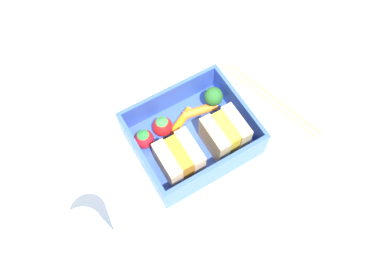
{
  "coord_description": "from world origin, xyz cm",
  "views": [
    {
      "loc": [
        12.19,
        20.44,
        51.58
      ],
      "look_at": [
        0.0,
        0.0,
        2.7
      ],
      "focal_mm": 35.0,
      "sensor_mm": 36.0,
      "label": 1
    }
  ],
  "objects_px": {
    "chopstick_pair": "(271,97)",
    "drinking_glass": "(90,237)",
    "sandwich_center_left": "(179,159)",
    "folded_napkin": "(126,69)",
    "carrot_stick_far_left": "(181,121)",
    "strawberry_left": "(144,139)",
    "sandwich_left": "(225,134)",
    "strawberry_far_left": "(163,126)",
    "broccoli_floret": "(213,97)",
    "carrot_stick_left": "(200,110)"
  },
  "relations": [
    {
      "from": "broccoli_floret",
      "to": "strawberry_left",
      "type": "height_order",
      "value": "broccoli_floret"
    },
    {
      "from": "chopstick_pair",
      "to": "strawberry_far_left",
      "type": "bearing_deg",
      "value": -9.85
    },
    {
      "from": "sandwich_center_left",
      "to": "carrot_stick_far_left",
      "type": "xyz_separation_m",
      "value": [
        -0.04,
        -0.06,
        -0.02
      ]
    },
    {
      "from": "sandwich_center_left",
      "to": "folded_napkin",
      "type": "xyz_separation_m",
      "value": [
        -0.01,
        -0.2,
        -0.04
      ]
    },
    {
      "from": "carrot_stick_left",
      "to": "strawberry_far_left",
      "type": "relative_size",
      "value": 1.5
    },
    {
      "from": "carrot_stick_left",
      "to": "strawberry_far_left",
      "type": "height_order",
      "value": "strawberry_far_left"
    },
    {
      "from": "chopstick_pair",
      "to": "drinking_glass",
      "type": "bearing_deg",
      "value": 11.08
    },
    {
      "from": "strawberry_far_left",
      "to": "chopstick_pair",
      "type": "xyz_separation_m",
      "value": [
        -0.18,
        0.03,
        -0.02
      ]
    },
    {
      "from": "sandwich_center_left",
      "to": "drinking_glass",
      "type": "height_order",
      "value": "drinking_glass"
    },
    {
      "from": "drinking_glass",
      "to": "folded_napkin",
      "type": "relative_size",
      "value": 0.61
    },
    {
      "from": "sandwich_center_left",
      "to": "chopstick_pair",
      "type": "distance_m",
      "value": 0.19
    },
    {
      "from": "carrot_stick_far_left",
      "to": "chopstick_pair",
      "type": "bearing_deg",
      "value": 168.84
    },
    {
      "from": "strawberry_left",
      "to": "sandwich_left",
      "type": "bearing_deg",
      "value": 150.4
    },
    {
      "from": "drinking_glass",
      "to": "folded_napkin",
      "type": "height_order",
      "value": "drinking_glass"
    },
    {
      "from": "strawberry_left",
      "to": "carrot_stick_far_left",
      "type": "bearing_deg",
      "value": -177.76
    },
    {
      "from": "sandwich_center_left",
      "to": "chopstick_pair",
      "type": "relative_size",
      "value": 0.3
    },
    {
      "from": "strawberry_left",
      "to": "folded_napkin",
      "type": "bearing_deg",
      "value": -104.79
    },
    {
      "from": "drinking_glass",
      "to": "strawberry_far_left",
      "type": "bearing_deg",
      "value": -148.06
    },
    {
      "from": "strawberry_far_left",
      "to": "drinking_glass",
      "type": "xyz_separation_m",
      "value": [
        0.15,
        0.1,
        0.02
      ]
    },
    {
      "from": "carrot_stick_far_left",
      "to": "folded_napkin",
      "type": "height_order",
      "value": "carrot_stick_far_left"
    },
    {
      "from": "strawberry_far_left",
      "to": "strawberry_left",
      "type": "bearing_deg",
      "value": 6.95
    },
    {
      "from": "sandwich_center_left",
      "to": "strawberry_left",
      "type": "distance_m",
      "value": 0.06
    },
    {
      "from": "sandwich_center_left",
      "to": "broccoli_floret",
      "type": "bearing_deg",
      "value": -147.23
    },
    {
      "from": "broccoli_floret",
      "to": "strawberry_left",
      "type": "distance_m",
      "value": 0.12
    },
    {
      "from": "broccoli_floret",
      "to": "carrot_stick_far_left",
      "type": "bearing_deg",
      "value": 1.26
    },
    {
      "from": "chopstick_pair",
      "to": "drinking_glass",
      "type": "height_order",
      "value": "drinking_glass"
    },
    {
      "from": "broccoli_floret",
      "to": "strawberry_far_left",
      "type": "distance_m",
      "value": 0.09
    },
    {
      "from": "sandwich_center_left",
      "to": "drinking_glass",
      "type": "distance_m",
      "value": 0.15
    },
    {
      "from": "carrot_stick_left",
      "to": "carrot_stick_far_left",
      "type": "distance_m",
      "value": 0.03
    },
    {
      "from": "chopstick_pair",
      "to": "folded_napkin",
      "type": "distance_m",
      "value": 0.24
    },
    {
      "from": "carrot_stick_far_left",
      "to": "strawberry_far_left",
      "type": "xyz_separation_m",
      "value": [
        0.03,
        -0.0,
        0.01
      ]
    },
    {
      "from": "broccoli_floret",
      "to": "strawberry_far_left",
      "type": "bearing_deg",
      "value": -0.19
    },
    {
      "from": "sandwich_left",
      "to": "strawberry_left",
      "type": "height_order",
      "value": "sandwich_left"
    },
    {
      "from": "sandwich_center_left",
      "to": "carrot_stick_left",
      "type": "distance_m",
      "value": 0.09
    },
    {
      "from": "broccoli_floret",
      "to": "carrot_stick_left",
      "type": "relative_size",
      "value": 0.75
    },
    {
      "from": "sandwich_left",
      "to": "drinking_glass",
      "type": "height_order",
      "value": "drinking_glass"
    },
    {
      "from": "strawberry_left",
      "to": "folded_napkin",
      "type": "distance_m",
      "value": 0.15
    },
    {
      "from": "sandwich_left",
      "to": "strawberry_left",
      "type": "xyz_separation_m",
      "value": [
        0.1,
        -0.06,
        -0.01
      ]
    },
    {
      "from": "chopstick_pair",
      "to": "sandwich_left",
      "type": "bearing_deg",
      "value": 15.11
    },
    {
      "from": "strawberry_far_left",
      "to": "chopstick_pair",
      "type": "relative_size",
      "value": 0.19
    },
    {
      "from": "carrot_stick_far_left",
      "to": "drinking_glass",
      "type": "distance_m",
      "value": 0.21
    },
    {
      "from": "strawberry_far_left",
      "to": "strawberry_left",
      "type": "relative_size",
      "value": 1.05
    },
    {
      "from": "strawberry_far_left",
      "to": "folded_napkin",
      "type": "height_order",
      "value": "strawberry_far_left"
    },
    {
      "from": "strawberry_left",
      "to": "drinking_glass",
      "type": "distance_m",
      "value": 0.15
    },
    {
      "from": "chopstick_pair",
      "to": "folded_napkin",
      "type": "height_order",
      "value": "chopstick_pair"
    },
    {
      "from": "strawberry_left",
      "to": "folded_napkin",
      "type": "xyz_separation_m",
      "value": [
        -0.04,
        -0.14,
        -0.03
      ]
    },
    {
      "from": "broccoli_floret",
      "to": "carrot_stick_left",
      "type": "xyz_separation_m",
      "value": [
        0.02,
        0.0,
        -0.02
      ]
    },
    {
      "from": "strawberry_left",
      "to": "sandwich_center_left",
      "type": "bearing_deg",
      "value": 114.41
    },
    {
      "from": "chopstick_pair",
      "to": "drinking_glass",
      "type": "distance_m",
      "value": 0.34
    },
    {
      "from": "broccoli_floret",
      "to": "strawberry_far_left",
      "type": "xyz_separation_m",
      "value": [
        0.09,
        -0.0,
        -0.01
      ]
    }
  ]
}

